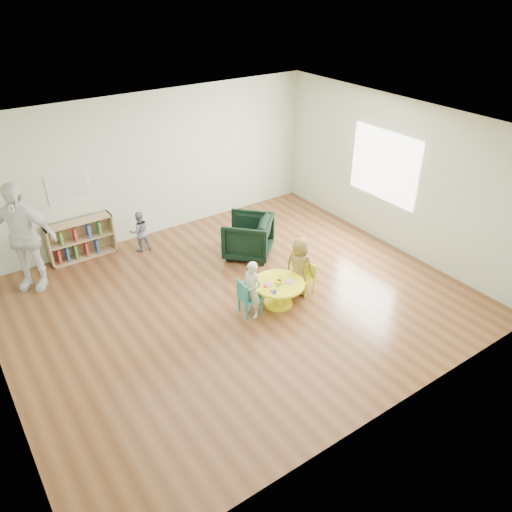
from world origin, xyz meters
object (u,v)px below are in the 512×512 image
Objects in this scene: armchair at (248,237)px; kid_chair_left at (248,297)px; kid_chair_right at (306,277)px; toddler at (140,231)px; activity_table at (279,289)px; child_right at (299,266)px; bookshelf at (80,239)px; adult_caretaker at (22,237)px; child_left at (252,290)px.

kid_chair_left is at bearing 12.38° from armchair.
kid_chair_right is 3.33m from toddler.
child_right is (0.49, 0.10, 0.22)m from activity_table.
toddler is (1.01, -0.41, 0.04)m from bookshelf.
child_right is 1.25× the size of toddler.
armchair is 1.50m from child_right.
bookshelf is at bearing -77.26° from armchair.
toddler is 2.08m from adult_caretaker.
child_left is (-0.51, 0.00, 0.19)m from activity_table.
activity_table is at bearing 72.56° from child_left.
kid_chair_left is 1.14× the size of kid_chair_right.
toddler is at bearing 40.34° from adult_caretaker.
bookshelf reaches higher than kid_chair_right.
bookshelf is at bearing 27.93° from kid_chair_right.
kid_chair_right is 0.51× the size of child_right.
adult_caretaker reaches higher than activity_table.
kid_chair_right is 0.26m from child_right.
activity_table is 0.44× the size of adult_caretaker.
child_left is 3.84m from adult_caretaker.
child_left is at bearing 80.11° from kid_chair_right.
adult_caretaker is at bearing -131.31° from kid_chair_left.
child_left is 2.96m from toddler.
adult_caretaker is at bearing -62.27° from armchair.
armchair is 2.05m from toddler.
bookshelf is 1.49× the size of toddler.
child_right is at bearing -51.07° from bookshelf.
child_left is at bearing -64.22° from bookshelf.
activity_table is 1.02× the size of toddler.
toddler is (-1.59, 2.81, -0.10)m from child_right.
adult_caretaker is (-3.59, 2.70, 0.44)m from child_right.
child_right reaches higher than child_left.
child_right is at bearing 78.31° from child_left.
armchair reaches higher than kid_chair_right.
armchair is at bearing 18.73° from adult_caretaker.
toddler is at bearing -163.44° from kid_chair_left.
kid_chair_right is (0.60, 0.04, -0.01)m from activity_table.
child_right is (0.01, -1.50, 0.12)m from armchair.
child_right reaches higher than kid_chair_left.
child_left is at bearing 72.33° from child_right.
activity_table is 3.11m from toddler.
armchair is at bearing 147.71° from toddler.
kid_chair_left is 0.69× the size of armchair.
armchair is 3.82m from adult_caretaker.
bookshelf is 3.11m from armchair.
bookshelf is at bearing -171.14° from child_left.
kid_chair_left is at bearing -9.24° from adult_caretaker.
armchair reaches higher than kid_chair_left.
child_left reaches higher than kid_chair_right.
child_left reaches higher than armchair.
toddler reaches higher than bookshelf.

